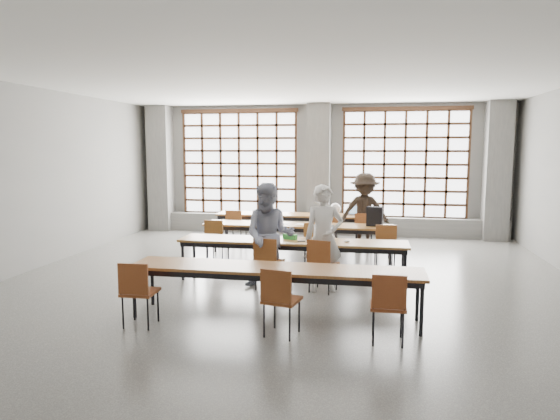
% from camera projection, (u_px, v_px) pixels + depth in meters
% --- Properties ---
extents(floor, '(11.00, 11.00, 0.00)m').
position_uv_depth(floor, '(286.00, 286.00, 8.47)').
color(floor, '#51514F').
rests_on(floor, ground).
extents(ceiling, '(11.00, 11.00, 0.00)m').
position_uv_depth(ceiling, '(286.00, 75.00, 8.03)').
color(ceiling, silver).
rests_on(ceiling, floor).
extents(wall_back, '(10.00, 0.00, 10.00)m').
position_uv_depth(wall_back, '(320.00, 169.00, 13.62)').
color(wall_back, slate).
rests_on(wall_back, floor).
extents(wall_front, '(10.00, 0.00, 10.00)m').
position_uv_depth(wall_front, '(126.00, 251.00, 2.88)').
color(wall_front, slate).
rests_on(wall_front, floor).
extents(wall_left, '(0.00, 11.00, 11.00)m').
position_uv_depth(wall_left, '(18.00, 180.00, 9.14)').
color(wall_left, slate).
rests_on(wall_left, floor).
extents(column_left, '(0.60, 0.55, 3.50)m').
position_uv_depth(column_left, '(161.00, 169.00, 14.15)').
color(column_left, '#545452').
rests_on(column_left, floor).
extents(column_mid, '(0.60, 0.55, 3.50)m').
position_uv_depth(column_mid, '(319.00, 170.00, 13.34)').
color(column_mid, '#545452').
rests_on(column_mid, floor).
extents(column_right, '(0.60, 0.55, 3.50)m').
position_uv_depth(column_right, '(497.00, 171.00, 12.54)').
color(column_right, '#545452').
rests_on(column_right, floor).
extents(window_left, '(3.32, 0.12, 3.00)m').
position_uv_depth(window_left, '(239.00, 163.00, 13.92)').
color(window_left, white).
rests_on(window_left, wall_back).
extents(window_right, '(3.32, 0.12, 3.00)m').
position_uv_depth(window_right, '(405.00, 164.00, 13.12)').
color(window_right, white).
rests_on(window_right, wall_back).
extents(sill_ledge, '(9.80, 0.35, 0.50)m').
position_uv_depth(sill_ledge, '(318.00, 225.00, 13.61)').
color(sill_ledge, '#545452').
rests_on(sill_ledge, floor).
extents(desk_row_a, '(4.00, 0.70, 0.73)m').
position_uv_depth(desk_row_a, '(298.00, 217.00, 12.16)').
color(desk_row_a, brown).
rests_on(desk_row_a, floor).
extents(desk_row_b, '(4.00, 0.70, 0.73)m').
position_uv_depth(desk_row_b, '(298.00, 227.00, 10.57)').
color(desk_row_b, brown).
rests_on(desk_row_b, floor).
extents(desk_row_c, '(4.00, 0.70, 0.73)m').
position_uv_depth(desk_row_c, '(292.00, 244.00, 8.75)').
color(desk_row_c, brown).
rests_on(desk_row_c, floor).
extents(desk_row_d, '(4.00, 0.70, 0.73)m').
position_uv_depth(desk_row_d, '(275.00, 272.00, 6.78)').
color(desk_row_d, brown).
rests_on(desk_row_d, floor).
extents(chair_back_left, '(0.47, 0.47, 0.88)m').
position_uv_depth(chair_back_left, '(235.00, 224.00, 11.82)').
color(chair_back_left, brown).
rests_on(chair_back_left, floor).
extents(chair_back_mid, '(0.48, 0.48, 0.88)m').
position_uv_depth(chair_back_mid, '(329.00, 227.00, 11.42)').
color(chair_back_mid, brown).
rests_on(chair_back_mid, floor).
extents(chair_back_right, '(0.44, 0.44, 0.88)m').
position_uv_depth(chair_back_right, '(364.00, 228.00, 11.28)').
color(chair_back_right, brown).
rests_on(chair_back_right, floor).
extents(chair_mid_left, '(0.46, 0.46, 0.88)m').
position_uv_depth(chair_mid_left, '(216.00, 236.00, 10.26)').
color(chair_mid_left, brown).
rests_on(chair_mid_left, floor).
extents(chair_mid_centre, '(0.48, 0.48, 0.88)m').
position_uv_depth(chair_mid_centre, '(314.00, 239.00, 9.90)').
color(chair_mid_centre, brown).
rests_on(chair_mid_centre, floor).
extents(chair_mid_right, '(0.45, 0.46, 0.88)m').
position_uv_depth(chair_mid_right, '(385.00, 241.00, 9.65)').
color(chair_mid_right, brown).
rests_on(chair_mid_right, floor).
extents(chair_front_left, '(0.48, 0.48, 0.88)m').
position_uv_depth(chair_front_left, '(267.00, 258.00, 8.20)').
color(chair_front_left, brown).
rests_on(chair_front_left, floor).
extents(chair_front_right, '(0.52, 0.53, 0.88)m').
position_uv_depth(chair_front_right, '(321.00, 260.00, 8.05)').
color(chair_front_right, brown).
rests_on(chair_front_right, floor).
extents(chair_near_left, '(0.43, 0.44, 0.88)m').
position_uv_depth(chair_near_left, '(137.00, 287.00, 6.48)').
color(chair_near_left, brown).
rests_on(chair_near_left, floor).
extents(chair_near_mid, '(0.50, 0.50, 0.88)m').
position_uv_depth(chair_near_mid, '(280.00, 295.00, 6.15)').
color(chair_near_mid, brown).
rests_on(chair_near_mid, floor).
extents(chair_near_right, '(0.42, 0.43, 0.88)m').
position_uv_depth(chair_near_right, '(388.00, 301.00, 5.91)').
color(chair_near_right, brown).
rests_on(chair_near_right, floor).
extents(student_male, '(0.73, 0.57, 1.75)m').
position_uv_depth(student_male, '(324.00, 238.00, 8.12)').
color(student_male, silver).
rests_on(student_male, floor).
extents(student_female, '(0.89, 0.71, 1.77)m').
position_uv_depth(student_female, '(270.00, 236.00, 8.28)').
color(student_female, '#1A244F').
rests_on(student_female, floor).
extents(student_back, '(1.21, 0.78, 1.77)m').
position_uv_depth(student_back, '(364.00, 212.00, 11.36)').
color(student_back, black).
rests_on(student_back, floor).
extents(laptop_front, '(0.39, 0.34, 0.26)m').
position_uv_depth(laptop_front, '(324.00, 237.00, 8.74)').
color(laptop_front, '#B0B0B5').
rests_on(laptop_front, desk_row_c).
extents(laptop_back, '(0.42, 0.38, 0.26)m').
position_uv_depth(laptop_back, '(355.00, 212.00, 12.01)').
color(laptop_back, '#AFAFB4').
rests_on(laptop_back, desk_row_a).
extents(mouse, '(0.10, 0.07, 0.04)m').
position_uv_depth(mouse, '(347.00, 241.00, 8.55)').
color(mouse, white).
rests_on(mouse, desk_row_c).
extents(green_box, '(0.27, 0.18, 0.09)m').
position_uv_depth(green_box, '(290.00, 237.00, 8.82)').
color(green_box, '#297F30').
rests_on(green_box, desk_row_c).
extents(phone, '(0.14, 0.10, 0.01)m').
position_uv_depth(phone, '(302.00, 241.00, 8.61)').
color(phone, black).
rests_on(phone, desk_row_c).
extents(paper_sheet_a, '(0.32, 0.24, 0.00)m').
position_uv_depth(paper_sheet_a, '(270.00, 223.00, 10.71)').
color(paper_sheet_a, silver).
rests_on(paper_sheet_a, desk_row_b).
extents(paper_sheet_b, '(0.31, 0.23, 0.00)m').
position_uv_depth(paper_sheet_b, '(283.00, 224.00, 10.56)').
color(paper_sheet_b, white).
rests_on(paper_sheet_b, desk_row_b).
extents(paper_sheet_c, '(0.34, 0.28, 0.00)m').
position_uv_depth(paper_sheet_c, '(302.00, 224.00, 10.54)').
color(paper_sheet_c, white).
rests_on(paper_sheet_c, desk_row_b).
extents(backpack, '(0.35, 0.25, 0.40)m').
position_uv_depth(backpack, '(375.00, 216.00, 10.30)').
color(backpack, black).
rests_on(backpack, desk_row_b).
extents(plastic_bag, '(0.28, 0.23, 0.29)m').
position_uv_depth(plastic_bag, '(335.00, 209.00, 12.02)').
color(plastic_bag, white).
rests_on(plastic_bag, desk_row_a).
extents(red_pouch, '(0.22, 0.16, 0.06)m').
position_uv_depth(red_pouch, '(140.00, 288.00, 6.57)').
color(red_pouch, red).
rests_on(red_pouch, chair_near_left).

